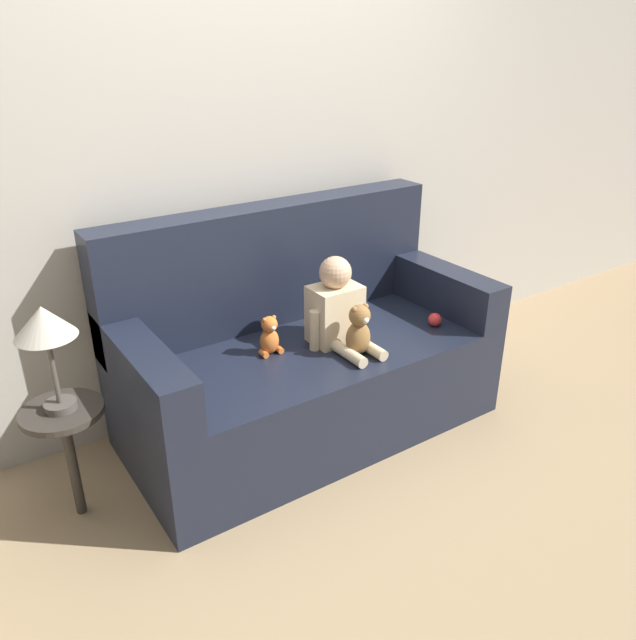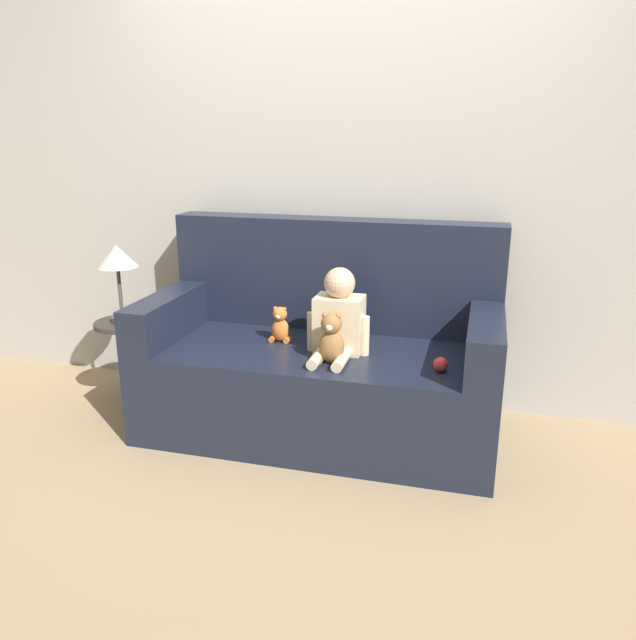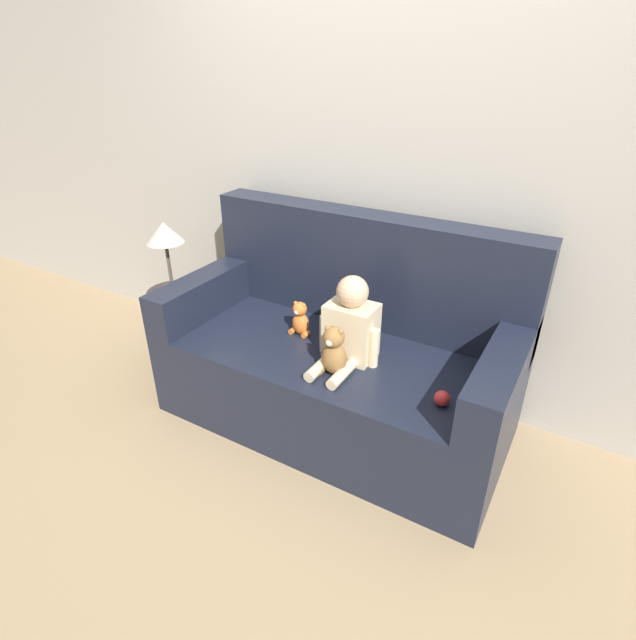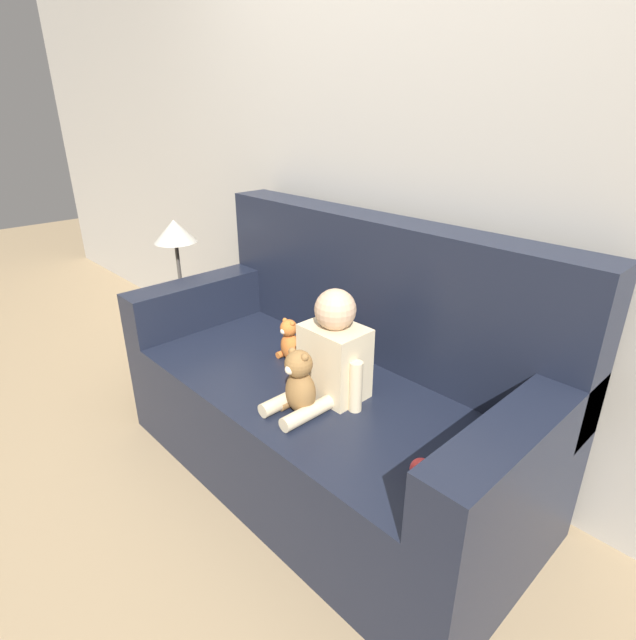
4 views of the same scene
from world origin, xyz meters
The scene contains 8 objects.
ground_plane centered at (0.00, 0.00, 0.00)m, with size 12.00×12.00×0.00m, color #9E8460.
wall_back centered at (0.00, 0.50, 1.30)m, with size 8.00×0.05×2.60m.
couch centered at (0.00, 0.07, 0.36)m, with size 1.75×0.84×1.05m.
person_baby centered at (0.11, -0.06, 0.63)m, with size 0.31×0.38×0.41m.
teddy_bear_brown centered at (0.11, -0.22, 0.58)m, with size 0.14×0.11×0.24m.
plush_toy_side centered at (-0.21, 0.01, 0.55)m, with size 0.11×0.08×0.18m.
toy_ball centered at (0.61, -0.19, 0.50)m, with size 0.07×0.07×0.07m.
side_table centered at (-1.12, 0.02, 0.69)m, with size 0.31×0.31×0.92m.
Camera 2 is at (0.76, -2.84, 1.51)m, focal length 35.00 mm.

